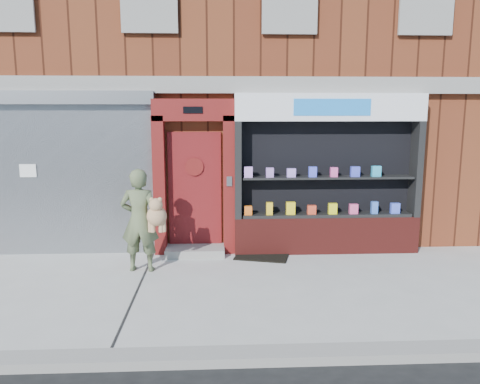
{
  "coord_description": "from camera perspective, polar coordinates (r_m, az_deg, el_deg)",
  "views": [
    {
      "loc": [
        -0.32,
        -6.82,
        2.69
      ],
      "look_at": [
        0.06,
        1.0,
        1.32
      ],
      "focal_mm": 35.0,
      "sensor_mm": 36.0,
      "label": 1
    }
  ],
  "objects": [
    {
      "name": "building",
      "position": [
        12.89,
        -1.4,
        15.74
      ],
      "size": [
        12.0,
        8.16,
        8.0
      ],
      "color": "#5D2615",
      "rests_on": "ground"
    },
    {
      "name": "red_door_bay",
      "position": [
        8.78,
        -5.57,
        1.79
      ],
      "size": [
        1.52,
        0.58,
        2.9
      ],
      "color": "#5F1010",
      "rests_on": "ground"
    },
    {
      "name": "ground",
      "position": [
        7.34,
        -0.11,
        -11.59
      ],
      "size": [
        80.0,
        80.0,
        0.0
      ],
      "primitive_type": "plane",
      "color": "#9E9E99",
      "rests_on": "ground"
    },
    {
      "name": "pharmacy_bay",
      "position": [
        8.98,
        10.55,
        1.29
      ],
      "size": [
        3.5,
        0.41,
        3.0
      ],
      "color": "#5E1A16",
      "rests_on": "ground"
    },
    {
      "name": "curb",
      "position": [
        5.37,
        1.01,
        -19.42
      ],
      "size": [
        60.0,
        0.3,
        0.12
      ],
      "primitive_type": "cube",
      "color": "gray",
      "rests_on": "ground"
    },
    {
      "name": "shutter_bay",
      "position": [
        9.2,
        -19.74,
        3.27
      ],
      "size": [
        3.1,
        0.3,
        3.04
      ],
      "color": "gray",
      "rests_on": "ground"
    },
    {
      "name": "woman",
      "position": [
        8.01,
        -11.95,
        -3.31
      ],
      "size": [
        0.8,
        0.52,
        1.75
      ],
      "color": "#535F3E",
      "rests_on": "ground"
    },
    {
      "name": "doormat",
      "position": [
        8.83,
        2.71,
        -7.76
      ],
      "size": [
        1.1,
        0.9,
        0.02
      ],
      "primitive_type": "cube",
      "rotation": [
        0.0,
        0.0,
        -0.26
      ],
      "color": "black",
      "rests_on": "ground"
    }
  ]
}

